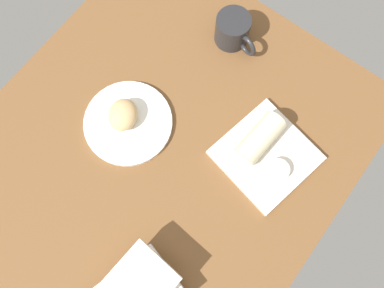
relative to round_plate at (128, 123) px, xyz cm
name	(u,v)px	position (x,y,z in cm)	size (l,w,h in cm)	color
dining_table	(154,161)	(-3.47, -11.23, -2.70)	(110.00, 90.00, 4.00)	brown
round_plate	(128,123)	(0.00, 0.00, 0.00)	(23.23, 23.23, 1.40)	white
scone_pastry	(123,115)	(0.38, 1.34, 3.22)	(8.72, 7.43, 5.03)	tan
square_plate	(266,155)	(14.46, -33.72, 0.10)	(21.75, 21.75, 1.60)	silver
sauce_cup	(278,170)	(12.57, -38.23, 2.08)	(5.57, 5.57, 2.19)	silver
breakfast_wrap	(260,138)	(15.97, -30.11, 3.97)	(6.14, 6.14, 13.47)	beige
coffee_mug	(233,30)	(36.80, -7.13, 3.80)	(9.34, 13.86, 8.78)	#262628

